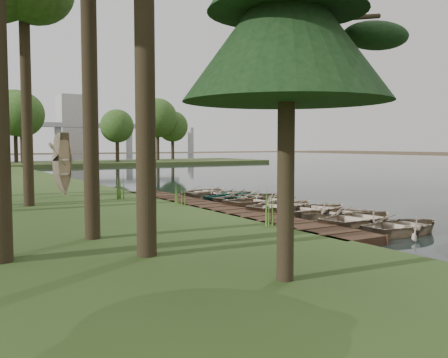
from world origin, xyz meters
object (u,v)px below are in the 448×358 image
rowboat_2 (338,211)px  rowboat_0 (405,223)px  boardwalk (217,210)px  rowboat_1 (361,216)px  stored_rowboat (64,189)px

rowboat_2 → rowboat_0: bearing=-166.4°
boardwalk → rowboat_0: bearing=-69.5°
rowboat_0 → rowboat_2: bearing=-6.5°
rowboat_1 → stored_rowboat: (-6.71, 12.92, 0.21)m
boardwalk → rowboat_2: size_ratio=5.20×
rowboat_1 → rowboat_2: rowboat_1 is taller
rowboat_0 → rowboat_1: 1.66m
rowboat_0 → rowboat_1: bearing=3.2°
rowboat_0 → rowboat_2: 3.17m
rowboat_2 → stored_rowboat: (-7.11, 11.41, 0.25)m
rowboat_1 → stored_rowboat: size_ratio=1.12×
rowboat_1 → rowboat_2: size_ratio=1.13×
boardwalk → rowboat_1: rowboat_1 is taller
stored_rowboat → rowboat_2: bearing=-108.6°
boardwalk → rowboat_0: (2.64, -7.08, 0.22)m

